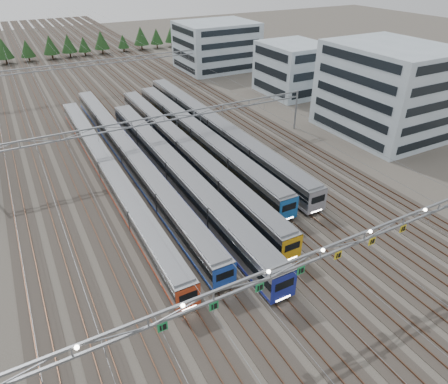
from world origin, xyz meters
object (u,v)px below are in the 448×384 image
train_a (108,170)px  depot_bldg_north (217,46)px  train_c (176,171)px  gantry_mid (164,123)px  gantry_near (321,256)px  depot_bldg_south (387,90)px  train_b (129,155)px  depot_bldg_mid (293,69)px  train_d (184,149)px  train_e (198,136)px  train_f (215,128)px  gantry_far (100,66)px

train_a → depot_bldg_north: 73.21m
train_c → gantry_mid: 10.71m
gantry_near → depot_bldg_south: size_ratio=2.56×
train_b → depot_bldg_mid: 53.13m
gantry_mid → depot_bldg_south: (42.11, -9.35, 2.06)m
gantry_near → depot_bldg_north: 98.70m
gantry_near → depot_bldg_mid: 73.53m
gantry_near → gantry_mid: (0.05, 40.12, -0.70)m
train_b → train_d: train_d is taller
gantry_mid → depot_bldg_north: bearing=54.4°
depot_bldg_south → gantry_near: bearing=-143.9°
depot_bldg_mid → depot_bldg_south: bearing=-90.1°
depot_bldg_south → train_d: bearing=170.5°
train_c → train_e: size_ratio=1.02×
gantry_mid → depot_bldg_south: 43.18m
train_a → depot_bldg_mid: 58.57m
gantry_near → train_c: bearing=94.1°
train_f → gantry_mid: 12.40m
depot_bldg_south → train_e: bearing=163.5°
train_a → depot_bldg_south: 54.06m
train_c → gantry_near: 30.94m
train_a → gantry_near: (11.20, -36.56, 5.09)m
train_d → train_e: 5.89m
train_a → train_d: size_ratio=1.01×
train_a → gantry_far: bearing=77.0°
train_b → train_f: train_f is taller
train_d → train_c: bearing=-122.8°
gantry_far → depot_bldg_south: size_ratio=2.56×
depot_bldg_north → train_f: bearing=-118.0°
train_a → gantry_mid: gantry_mid is taller
depot_bldg_south → gantry_far: bearing=127.8°
train_a → gantry_far: 50.04m
depot_bldg_mid → train_a: bearing=-156.1°
train_d → depot_bldg_mid: size_ratio=3.85×
depot_bldg_south → depot_bldg_north: 61.01m
train_c → gantry_far: bearing=87.6°
train_f → depot_bldg_mid: bearing=28.6°
gantry_mid → depot_bldg_mid: 46.72m
train_f → depot_bldg_south: 33.88m
train_c → train_f: 18.63m
gantry_mid → depot_bldg_north: 63.27m
train_f → depot_bldg_south: bearing=-22.1°
train_c → gantry_far: (2.25, 54.63, 4.11)m
gantry_near → gantry_far: 85.12m
gantry_far → train_a: bearing=-103.0°
train_a → train_c: 10.86m
train_b → train_f: bearing=10.8°
train_a → gantry_near: 38.58m
train_d → train_b: bearing=164.9°
gantry_near → depot_bldg_north: depot_bldg_north is taller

